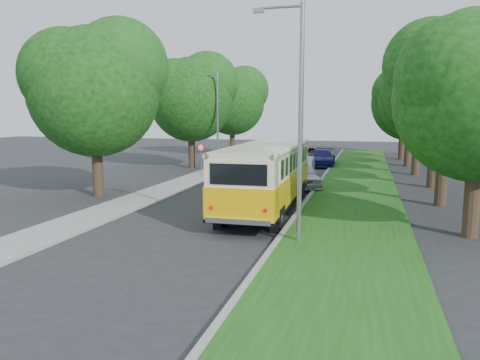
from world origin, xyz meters
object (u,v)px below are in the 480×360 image
(lamppost_near, at_px, (298,116))
(car_blue, at_px, (323,158))
(car_white, at_px, (301,168))
(car_grey, at_px, (310,155))
(vintage_bus, at_px, (267,177))
(car_silver, at_px, (301,175))
(lamppost_far, at_px, (216,118))

(lamppost_near, xyz_separation_m, car_blue, (-1.37, 24.38, -3.66))
(car_white, distance_m, car_grey, 10.96)
(vintage_bus, bearing_deg, car_blue, 86.95)
(car_white, bearing_deg, car_silver, -84.91)
(car_silver, bearing_deg, car_grey, 75.72)
(lamppost_near, relative_size, car_white, 1.72)
(vintage_bus, bearing_deg, lamppost_far, 116.16)
(lamppost_near, height_order, vintage_bus, lamppost_near)
(car_grey, bearing_deg, vintage_bus, -70.33)
(lamppost_near, distance_m, car_grey, 27.24)
(lamppost_far, height_order, car_silver, lamppost_far)
(car_white, height_order, car_blue, car_white)
(lamppost_near, relative_size, lamppost_far, 1.07)
(lamppost_near, bearing_deg, car_white, 97.34)
(lamppost_far, height_order, car_grey, lamppost_far)
(car_grey, bearing_deg, car_blue, -43.08)
(lamppost_near, height_order, lamppost_far, lamppost_near)
(car_silver, bearing_deg, lamppost_far, 121.39)
(car_silver, bearing_deg, car_blue, 70.18)
(lamppost_far, distance_m, car_blue, 10.15)
(car_grey, bearing_deg, car_white, -68.36)
(vintage_bus, xyz_separation_m, car_grey, (-0.60, 21.70, -0.83))
(lamppost_near, relative_size, vintage_bus, 0.77)
(lamppost_near, distance_m, lamppost_far, 20.53)
(car_silver, height_order, car_grey, car_silver)
(car_silver, distance_m, car_blue, 11.97)
(car_blue, bearing_deg, lamppost_near, -88.20)
(car_white, bearing_deg, vintage_bus, -93.70)
(car_silver, relative_size, car_grey, 0.86)
(vintage_bus, distance_m, car_silver, 7.31)
(vintage_bus, bearing_deg, car_grey, 90.82)
(lamppost_far, distance_m, car_silver, 10.13)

